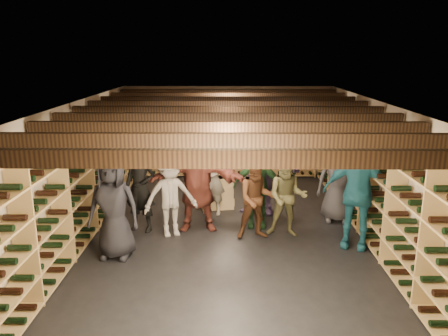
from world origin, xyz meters
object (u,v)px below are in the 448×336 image
person_0 (114,207)px  person_1 (140,188)px  person_4 (357,194)px  person_9 (171,196)px  person_10 (257,187)px  person_5 (197,181)px  person_7 (212,178)px  crate_loose (221,202)px  person_2 (287,197)px  person_12 (339,180)px  person_11 (259,168)px  crate_stack_left (213,193)px  crate_stack_right (221,193)px  person_8 (257,199)px

person_0 → person_1: 1.12m
person_4 → person_9: 3.24m
person_0 → person_10: size_ratio=1.09×
person_4 → person_5: bearing=-174.4°
person_7 → crate_loose: bearing=81.3°
person_2 → person_5: person_5 is taller
person_5 → person_0: bearing=-138.1°
person_4 → person_12: person_4 is taller
crate_loose → person_11: (0.77, -0.39, 0.87)m
crate_stack_left → crate_loose: bearing=44.4°
person_0 → person_7: bearing=58.0°
crate_stack_left → person_11: 1.15m
person_2 → person_12: person_12 is taller
person_5 → person_9: person_5 is taller
person_9 → person_0: bearing=-152.3°
person_1 → person_7: person_1 is taller
crate_stack_right → person_1: 1.98m
crate_stack_right → person_2: (1.21, -1.45, 0.40)m
crate_stack_right → person_1: person_1 is taller
crate_loose → person_9: size_ratio=0.33×
person_10 → person_11: size_ratio=0.82×
person_10 → person_4: bearing=-22.5°
person_2 → person_1: bearing=-174.7°
person_12 → person_0: bearing=-148.7°
person_2 → person_5: 1.68m
crate_loose → person_1: (-1.48, -1.40, 0.75)m
person_0 → person_8: bearing=23.5°
person_0 → person_4: person_4 is taller
person_5 → person_11: size_ratio=1.00×
person_8 → crate_stack_left: bearing=110.0°
person_12 → person_7: bearing=-179.3°
crate_stack_left → person_10: size_ratio=0.44×
person_4 → person_5: same height
person_0 → person_5: size_ratio=0.90×
crate_loose → person_2: bearing=-53.3°
person_0 → person_5: 1.74m
person_0 → person_2: bearing=22.0°
person_4 → crate_loose: bearing=159.3°
person_2 → person_11: bearing=119.6°
crate_loose → person_11: person_11 is taller
crate_stack_right → person_11: size_ratio=0.36×
person_2 → person_4: bearing=-11.8°
person_1 → person_8: 2.16m
crate_loose → crate_stack_left: bearing=-135.6°
person_4 → person_7: bearing=169.0°
person_7 → person_9: (-0.71, -1.12, -0.00)m
person_5 → person_7: 0.86m
person_2 → person_12: (1.10, 0.75, 0.10)m
crate_stack_right → person_2: 1.93m
crate_loose → person_10: bearing=-59.3°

